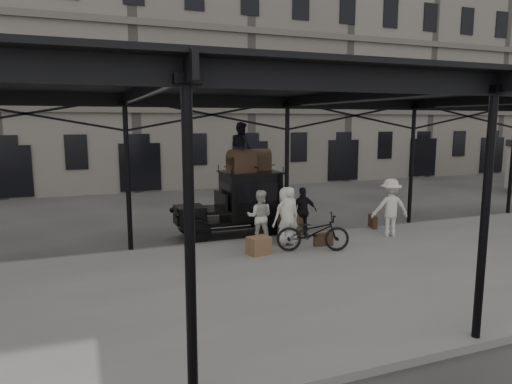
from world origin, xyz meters
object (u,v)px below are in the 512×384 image
(steamer_trunk_platform, at_px, (292,226))
(porter_official, at_px, (303,211))
(bicycle, at_px, (313,232))
(steamer_trunk_roof_near, at_px, (241,163))
(porter_left, at_px, (288,216))
(taxi, at_px, (241,200))

(steamer_trunk_platform, bearing_deg, porter_official, -42.64)
(bicycle, relative_size, steamer_trunk_roof_near, 2.37)
(porter_left, height_order, porter_official, porter_left)
(bicycle, xyz_separation_m, steamer_trunk_platform, (0.20, 1.81, -0.21))
(porter_left, bearing_deg, porter_official, -133.52)
(taxi, bearing_deg, porter_left, -73.07)
(porter_left, xyz_separation_m, porter_official, (0.99, 0.95, -0.09))
(bicycle, bearing_deg, steamer_trunk_platform, 13.23)
(taxi, xyz_separation_m, porter_official, (1.68, -1.30, -0.26))
(taxi, height_order, bicycle, taxi)
(taxi, distance_m, steamer_trunk_platform, 1.95)
(porter_left, bearing_deg, bicycle, 119.80)
(porter_official, xyz_separation_m, steamer_trunk_roof_near, (-1.76, 1.05, 1.56))
(steamer_trunk_roof_near, bearing_deg, taxi, 56.88)
(porter_left, height_order, steamer_trunk_roof_near, steamer_trunk_roof_near)
(taxi, relative_size, porter_official, 2.29)
(porter_left, height_order, steamer_trunk_platform, porter_left)
(porter_left, bearing_deg, steamer_trunk_platform, -119.15)
(porter_official, bearing_deg, porter_left, 52.85)
(porter_left, height_order, bicycle, porter_left)
(porter_official, distance_m, bicycle, 1.87)
(porter_left, xyz_separation_m, steamer_trunk_platform, (0.62, 1.00, -0.56))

